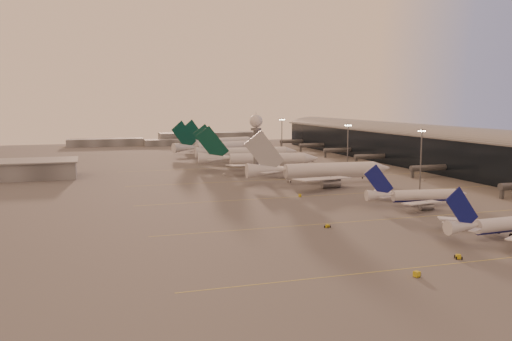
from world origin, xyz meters
name	(u,v)px	position (x,y,z in m)	size (l,w,h in m)	color
ground	(366,229)	(0.00, 0.00, 0.00)	(700.00, 700.00, 0.00)	#514F4F
taxiway_markings	(364,192)	(30.00, 56.00, 0.01)	(180.00, 185.25, 0.02)	gold
terminal	(445,149)	(107.88, 110.09, 10.52)	(57.00, 362.00, 23.04)	black
radar_tower	(256,132)	(5.00, 120.00, 20.95)	(6.40, 6.40, 31.10)	#585B60
mast_b	(421,157)	(55.00, 55.00, 13.74)	(3.60, 0.56, 25.00)	#585B60
mast_c	(348,146)	(50.00, 110.00, 13.74)	(3.60, 0.56, 25.00)	#585B60
mast_d	(282,135)	(48.00, 200.00, 13.74)	(3.60, 0.56, 25.00)	#585B60
distant_horizon	(181,139)	(2.62, 325.14, 3.89)	(165.00, 37.50, 9.00)	#595C60
narrowbody_near	(503,227)	(29.91, -19.46, 2.96)	(37.46, 29.87, 14.63)	silver
narrowbody_mid	(417,197)	(33.85, 25.65, 3.01)	(37.97, 30.12, 14.88)	silver
widebody_white	(321,174)	(23.59, 83.50, 4.15)	(68.06, 54.42, 23.93)	silver
greentail_a	(259,162)	(11.74, 135.75, 4.16)	(64.58, 51.77, 23.58)	silver
greentail_b	(248,155)	(16.91, 174.59, 4.07)	(63.43, 51.18, 23.03)	silver
greentail_c	(217,149)	(8.43, 216.65, 4.23)	(63.42, 50.37, 23.95)	silver
greentail_d	(222,144)	(23.46, 264.06, 4.04)	(61.21, 48.72, 22.88)	silver
gsv_truck_a	(418,271)	(-10.27, -40.49, 1.27)	(6.54, 4.06, 2.49)	gold
gsv_tug_near	(458,257)	(5.94, -32.35, 0.51)	(3.25, 4.00, 0.99)	gold
gsv_tug_mid	(327,226)	(-9.67, 5.06, 0.46)	(3.21, 3.62, 0.89)	gold
gsv_truck_b	(434,194)	(50.36, 39.04, 1.02)	(5.14, 2.35, 2.00)	silver
gsv_truck_c	(300,194)	(2.09, 54.81, 1.10)	(4.44, 5.53, 2.15)	gold
gsv_catering_b	(423,177)	(71.25, 76.22, 1.75)	(4.53, 2.60, 3.50)	silver
gsv_tug_far	(289,181)	(11.30, 90.17, 0.46)	(3.06, 3.64, 0.89)	silver
gsv_truck_d	(224,173)	(-11.13, 121.84, 0.97)	(2.62, 4.96, 1.90)	silver
gsv_tug_hangar	(312,161)	(54.26, 164.43, 0.46)	(3.64, 3.08, 0.89)	silver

